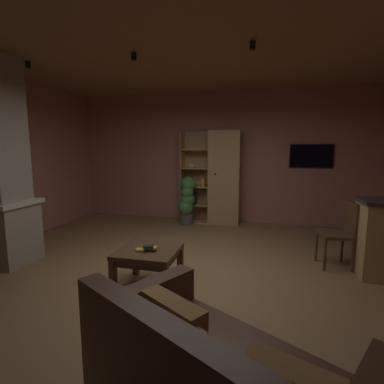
# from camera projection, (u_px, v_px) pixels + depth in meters

# --- Properties ---
(floor) EXTENTS (6.60, 6.18, 0.02)m
(floor) POSITION_uv_depth(u_px,v_px,m) (185.00, 277.00, 3.78)
(floor) COLOR olive
(floor) RESTS_ON ground
(wall_back) EXTENTS (6.72, 0.06, 2.88)m
(wall_back) POSITION_uv_depth(u_px,v_px,m) (221.00, 158.00, 6.57)
(wall_back) COLOR #AD7060
(wall_back) RESTS_ON ground
(ceiling) EXTENTS (6.60, 6.18, 0.02)m
(ceiling) POSITION_uv_depth(u_px,v_px,m) (184.00, 39.00, 3.36)
(ceiling) COLOR #8E6B47
(window_pane_back) EXTENTS (0.64, 0.01, 0.85)m
(window_pane_back) POSITION_uv_depth(u_px,v_px,m) (203.00, 172.00, 6.69)
(window_pane_back) COLOR white
(bookshelf_cabinet) EXTENTS (1.28, 0.41, 2.02)m
(bookshelf_cabinet) POSITION_uv_depth(u_px,v_px,m) (220.00, 178.00, 6.37)
(bookshelf_cabinet) COLOR tan
(bookshelf_cabinet) RESTS_ON ground
(coffee_table) EXTENTS (0.69, 0.67, 0.47)m
(coffee_table) POSITION_uv_depth(u_px,v_px,m) (148.00, 256.00, 3.45)
(coffee_table) COLOR #4C331E
(coffee_table) RESTS_ON ground
(table_book_0) EXTENTS (0.12, 0.10, 0.03)m
(table_book_0) POSITION_uv_depth(u_px,v_px,m) (141.00, 250.00, 3.37)
(table_book_0) COLOR gold
(table_book_0) RESTS_ON coffee_table
(table_book_1) EXTENTS (0.16, 0.12, 0.02)m
(table_book_1) POSITION_uv_depth(u_px,v_px,m) (151.00, 248.00, 3.37)
(table_book_1) COLOR gold
(table_book_1) RESTS_ON coffee_table
(table_book_2) EXTENTS (0.14, 0.12, 0.02)m
(table_book_2) POSITION_uv_depth(u_px,v_px,m) (148.00, 246.00, 3.36)
(table_book_2) COLOR black
(table_book_2) RESTS_ON coffee_table
(dining_chair) EXTENTS (0.48, 0.48, 0.92)m
(dining_chair) POSITION_uv_depth(u_px,v_px,m) (342.00, 230.00, 4.04)
(dining_chair) COLOR #4C331E
(dining_chair) RESTS_ON ground
(potted_floor_plant) EXTENTS (0.39, 0.40, 1.05)m
(potted_floor_plant) POSITION_uv_depth(u_px,v_px,m) (187.00, 200.00, 6.34)
(potted_floor_plant) COLOR #4C4C51
(potted_floor_plant) RESTS_ON ground
(wall_mounted_tv) EXTENTS (0.86, 0.06, 0.48)m
(wall_mounted_tv) POSITION_uv_depth(u_px,v_px,m) (311.00, 156.00, 6.06)
(wall_mounted_tv) COLOR black
(track_light_spot_0) EXTENTS (0.07, 0.07, 0.09)m
(track_light_spot_0) POSITION_uv_depth(u_px,v_px,m) (28.00, 65.00, 4.12)
(track_light_spot_0) COLOR black
(track_light_spot_1) EXTENTS (0.07, 0.07, 0.09)m
(track_light_spot_1) POSITION_uv_depth(u_px,v_px,m) (134.00, 57.00, 3.76)
(track_light_spot_1) COLOR black
(track_light_spot_2) EXTENTS (0.07, 0.07, 0.09)m
(track_light_spot_2) POSITION_uv_depth(u_px,v_px,m) (253.00, 45.00, 3.36)
(track_light_spot_2) COLOR black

